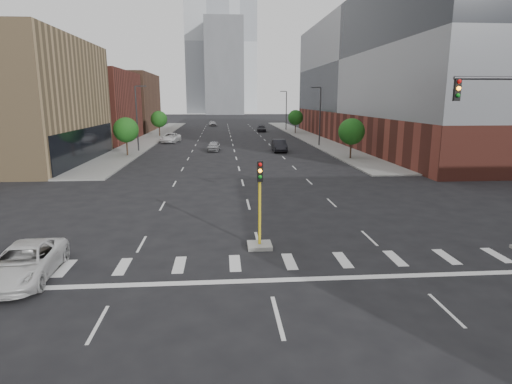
{
  "coord_description": "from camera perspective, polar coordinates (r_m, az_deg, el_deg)",
  "views": [
    {
      "loc": [
        -1.81,
        -11.28,
        7.3
      ],
      "look_at": [
        -0.05,
        10.62,
        2.5
      ],
      "focal_mm": 30.0,
      "sensor_mm": 36.0,
      "label": 1
    }
  ],
  "objects": [
    {
      "name": "sidewalk_right_far",
      "position": [
        87.22,
        6.58,
        7.49
      ],
      "size": [
        5.0,
        92.0,
        0.15
      ],
      "primitive_type": "cube",
      "color": "gray",
      "rests_on": "ground"
    },
    {
      "name": "car_distant",
      "position": [
        118.86,
        -5.8,
        9.1
      ],
      "size": [
        2.34,
        4.53,
        1.47
      ],
      "primitive_type": "imported",
      "rotation": [
        0.0,
        0.0,
        0.14
      ],
      "color": "#B0B0B5",
      "rests_on": "ground"
    },
    {
      "name": "streetlight_right_a",
      "position": [
        68.04,
        8.46,
        10.27
      ],
      "size": [
        1.6,
        0.22,
        9.07
      ],
      "color": "#2D2D30",
      "rests_on": "ground"
    },
    {
      "name": "parked_minivan",
      "position": [
        20.22,
        -28.5,
        -8.26
      ],
      "size": [
        2.6,
        5.19,
        1.41
      ],
      "primitive_type": "imported",
      "rotation": [
        0.0,
        0.0,
        0.05
      ],
      "color": "silver",
      "rests_on": "ground"
    },
    {
      "name": "tower_mid",
      "position": [
        211.8,
        -4.28,
        16.27
      ],
      "size": [
        18.0,
        18.0,
        44.0
      ],
      "primitive_type": "cube",
      "color": "slate",
      "rests_on": "ground"
    },
    {
      "name": "car_near_left",
      "position": [
        61.62,
        -5.65,
        6.11
      ],
      "size": [
        1.98,
        4.22,
        1.4
      ],
      "primitive_type": "imported",
      "rotation": [
        0.0,
        0.0,
        -0.08
      ],
      "color": "#A3A4A7",
      "rests_on": "ground"
    },
    {
      "name": "sidewalk_left_far",
      "position": [
        86.59,
        -13.46,
        7.2
      ],
      "size": [
        5.0,
        92.0,
        0.15
      ],
      "primitive_type": "cube",
      "color": "gray",
      "rests_on": "ground"
    },
    {
      "name": "tower_left",
      "position": [
        233.01,
        -6.45,
        19.08
      ],
      "size": [
        22.0,
        22.0,
        70.0
      ],
      "primitive_type": "cube",
      "color": "#B2B7BC",
      "rests_on": "ground"
    },
    {
      "name": "car_far_left",
      "position": [
        75.09,
        -11.32,
        7.11
      ],
      "size": [
        3.33,
        5.93,
        1.57
      ],
      "primitive_type": "imported",
      "rotation": [
        0.0,
        0.0,
        -0.13
      ],
      "color": "white",
      "rests_on": "ground"
    },
    {
      "name": "tower_right",
      "position": [
        273.5,
        -2.22,
        19.18
      ],
      "size": [
        20.0,
        20.0,
        80.0
      ],
      "primitive_type": "cube",
      "color": "#B2B7BC",
      "rests_on": "ground"
    },
    {
      "name": "median_traffic_signal",
      "position": [
        21.29,
        0.49,
        -4.97
      ],
      "size": [
        1.2,
        1.2,
        4.4
      ],
      "color": "#999993",
      "rests_on": "ground"
    },
    {
      "name": "streetlight_left",
      "position": [
        62.41,
        -15.55,
        9.78
      ],
      "size": [
        1.6,
        0.22,
        9.07
      ],
      "color": "#2D2D30",
      "rests_on": "ground"
    },
    {
      "name": "building_left_far_a",
      "position": [
        81.44,
        -23.4,
        10.42
      ],
      "size": [
        20.0,
        22.0,
        12.0
      ],
      "primitive_type": "cube",
      "color": "brown",
      "rests_on": "ground"
    },
    {
      "name": "car_deep_right",
      "position": [
        97.61,
        0.76,
        8.46
      ],
      "size": [
        2.49,
        5.15,
        1.45
      ],
      "primitive_type": "imported",
      "rotation": [
        0.0,
        0.0,
        -0.1
      ],
      "color": "black",
      "rests_on": "ground"
    },
    {
      "name": "ground",
      "position": [
        13.55,
        4.06,
        -20.29
      ],
      "size": [
        400.0,
        400.0,
        0.0
      ],
      "primitive_type": "plane",
      "color": "black",
      "rests_on": "ground"
    },
    {
      "name": "building_left_far_b",
      "position": [
        106.43,
        -18.95,
        11.24
      ],
      "size": [
        20.0,
        24.0,
        13.0
      ],
      "primitive_type": "cube",
      "color": "brown",
      "rests_on": "ground"
    },
    {
      "name": "car_mid_right",
      "position": [
        60.69,
        3.12,
        6.2
      ],
      "size": [
        1.85,
        5.13,
        1.68
      ],
      "primitive_type": "imported",
      "rotation": [
        0.0,
        0.0,
        -0.01
      ],
      "color": "black",
      "rests_on": "ground"
    },
    {
      "name": "tree_left_far",
      "position": [
        87.22,
        -12.81,
        9.46
      ],
      "size": [
        3.2,
        3.2,
        4.85
      ],
      "color": "#382619",
      "rests_on": "ground"
    },
    {
      "name": "building_right_main",
      "position": [
        77.94,
        19.73,
        14.35
      ],
      "size": [
        24.0,
        70.0,
        22.0
      ],
      "color": "brown",
      "rests_on": "ground"
    },
    {
      "name": "tree_right_near",
      "position": [
        53.8,
        12.62,
        7.87
      ],
      "size": [
        3.2,
        3.2,
        4.85
      ],
      "color": "#382619",
      "rests_on": "ground"
    },
    {
      "name": "tree_left_near",
      "position": [
        57.71,
        -16.95,
        7.92
      ],
      "size": [
        3.2,
        3.2,
        4.85
      ],
      "color": "#382619",
      "rests_on": "ground"
    },
    {
      "name": "streetlight_right_b",
      "position": [
        102.44,
        4.01,
        11.01
      ],
      "size": [
        1.6,
        0.22,
        9.07
      ],
      "color": "#2D2D30",
      "rests_on": "ground"
    },
    {
      "name": "tree_right_far",
      "position": [
        92.72,
        5.29,
        9.86
      ],
      "size": [
        3.2,
        3.2,
        4.85
      ],
      "color": "#382619",
      "rests_on": "ground"
    }
  ]
}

